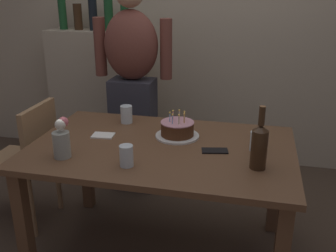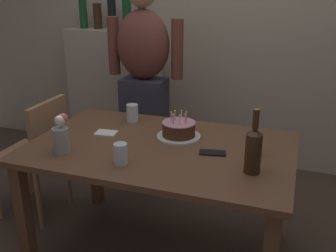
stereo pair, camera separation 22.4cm
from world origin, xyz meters
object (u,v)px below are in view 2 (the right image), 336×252
at_px(napkin_stack, 106,133).
at_px(person_man_bearded, 144,85).
at_px(water_glass_near, 121,154).
at_px(dining_chair, 39,149).
at_px(cell_phone, 212,153).
at_px(water_glass_far, 255,145).
at_px(wine_bottle, 253,149).
at_px(birthday_cake, 179,130).
at_px(water_glass_side, 132,113).
at_px(flower_vase, 61,135).

xyz_separation_m(napkin_stack, person_man_bearded, (-0.04, 0.72, 0.13)).
height_order(water_glass_near, dining_chair, dining_chair).
bearing_deg(cell_phone, water_glass_near, -157.84).
height_order(water_glass_near, napkin_stack, water_glass_near).
xyz_separation_m(water_glass_far, dining_chair, (-1.49, 0.09, -0.28)).
distance_m(water_glass_far, wine_bottle, 0.23).
xyz_separation_m(birthday_cake, napkin_stack, (-0.44, -0.09, -0.04)).
distance_m(water_glass_near, water_glass_side, 0.65).
bearing_deg(flower_vase, wine_bottle, 5.60).
bearing_deg(napkin_stack, person_man_bearded, 93.42).
bearing_deg(dining_chair, wine_bottle, 78.28).
bearing_deg(water_glass_near, water_glass_far, 28.64).
distance_m(birthday_cake, flower_vase, 0.68).
bearing_deg(person_man_bearded, water_glass_near, 106.35).
bearing_deg(birthday_cake, dining_chair, -179.70).
bearing_deg(flower_vase, person_man_bearded, 87.21).
relative_size(flower_vase, person_man_bearded, 0.13).
height_order(napkin_stack, flower_vase, flower_vase).
height_order(water_glass_near, wine_bottle, wine_bottle).
xyz_separation_m(water_glass_near, dining_chair, (-0.86, 0.44, -0.28)).
distance_m(water_glass_near, person_man_bearded, 1.13).
xyz_separation_m(water_glass_near, water_glass_far, (0.64, 0.35, -0.00)).
distance_m(cell_phone, flower_vase, 0.83).
bearing_deg(water_glass_side, birthday_cake, -24.21).
bearing_deg(dining_chair, water_glass_side, 105.25).
bearing_deg(wine_bottle, cell_phone, 146.54).
relative_size(water_glass_near, water_glass_side, 0.96).
distance_m(napkin_stack, flower_vase, 0.35).
distance_m(wine_bottle, napkin_stack, 0.96).
distance_m(birthday_cake, person_man_bearded, 0.80).
xyz_separation_m(water_glass_side, cell_phone, (0.63, -0.34, -0.05)).
relative_size(birthday_cake, cell_phone, 1.84).
xyz_separation_m(cell_phone, napkin_stack, (-0.69, 0.07, 0.00)).
xyz_separation_m(wine_bottle, napkin_stack, (-0.92, 0.23, -0.12)).
bearing_deg(birthday_cake, napkin_stack, -168.40).
xyz_separation_m(water_glass_side, napkin_stack, (-0.06, -0.26, -0.05)).
bearing_deg(water_glass_near, cell_phone, 33.91).
distance_m(birthday_cake, water_glass_side, 0.42).
bearing_deg(person_man_bearded, water_glass_side, 102.93).
bearing_deg(napkin_stack, cell_phone, -6.05).
relative_size(wine_bottle, dining_chair, 0.37).
xyz_separation_m(water_glass_near, person_man_bearded, (-0.32, 1.08, 0.08)).
distance_m(birthday_cake, wine_bottle, 0.58).
bearing_deg(dining_chair, birthday_cake, 90.30).
bearing_deg(cell_phone, person_man_bearded, 120.89).
xyz_separation_m(water_glass_far, person_man_bearded, (-0.95, 0.73, 0.08)).
relative_size(water_glass_side, flower_vase, 0.53).
xyz_separation_m(birthday_cake, person_man_bearded, (-0.49, 0.63, 0.09)).
bearing_deg(water_glass_side, flower_vase, -104.92).
height_order(person_man_bearded, dining_chair, person_man_bearded).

